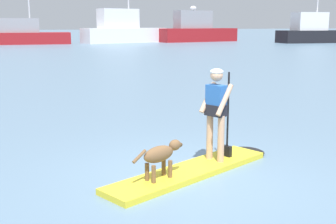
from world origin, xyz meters
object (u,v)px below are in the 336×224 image
Objects in this scene: paddleboard at (199,168)px; moored_boat_outer at (24,34)px; person_paddler at (216,108)px; moored_boat_center at (312,32)px; dog at (161,155)px; moored_boat_port at (123,30)px; moored_boat_far_starboard at (197,30)px.

moored_boat_outer reaches higher than paddleboard.
person_paddler is at bearing -90.43° from moored_boat_outer.
person_paddler is 56.39m from moored_boat_center.
person_paddler is 1.65× the size of dog.
dog is 54.64m from moored_boat_port.
moored_boat_far_starboard is at bearing 64.44° from paddleboard.
dog is at bearing -105.48° from moored_boat_port.
moored_boat_center is (38.55, 42.81, 1.03)m from dog.
paddleboard is 1.01m from dog.
moored_boat_port is (13.74, 52.30, 1.65)m from paddleboard.
moored_boat_outer reaches higher than moored_boat_far_starboard.
paddleboard is 1.11m from person_paddler.
moored_boat_outer is (0.39, 52.48, 0.17)m from person_paddler.
paddleboard is at bearing -104.72° from moored_boat_port.
moored_boat_port is 25.91m from moored_boat_center.
paddleboard is at bearing -131.61° from moored_boat_center.
paddleboard is 54.10m from moored_boat_port.
moored_boat_far_starboard is at bearing 144.33° from moored_boat_center.
moored_boat_port is (12.93, -0.35, 0.47)m from moored_boat_outer.
dog is at bearing -132.01° from moored_boat_center.
moored_boat_outer reaches higher than moored_boat_center.
person_paddler is 0.14× the size of moored_boat_outer.
moored_boat_center is at bearing 48.59° from person_paddler.
moored_boat_center is at bearing 47.99° from dog.
dog is (-0.84, -0.35, 0.44)m from paddleboard.
dog is at bearing -91.78° from moored_boat_outer.
moored_boat_center is (36.90, -10.19, 0.29)m from moored_boat_outer.
paddleboard is 2.20× the size of person_paddler.
paddleboard is at bearing -157.54° from person_paddler.
paddleboard is at bearing 22.46° from dog.
dog is 0.08× the size of moored_boat_port.
moored_boat_center is at bearing 48.39° from paddleboard.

